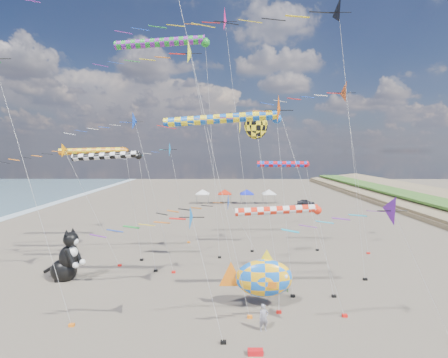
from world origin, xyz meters
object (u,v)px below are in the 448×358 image
object	(u,v)px
child_blue	(266,287)
fish_inflatable	(263,278)
parked_car	(306,202)
person_adult	(264,318)
child_green	(287,286)
cat_inflatable	(66,254)

from	to	relation	value
child_blue	fish_inflatable	bearing A→B (deg)	-148.62
child_blue	parked_car	world-z (taller)	parked_car
person_adult	child_green	distance (m)	6.94
person_adult	child_blue	world-z (taller)	person_adult
cat_inflatable	child_green	world-z (taller)	cat_inflatable
cat_inflatable	child_green	xyz separation A→B (m)	(19.86, -2.72, -1.88)
cat_inflatable	person_adult	size ratio (longest dim) A/B	2.70
cat_inflatable	fish_inflatable	world-z (taller)	cat_inflatable
cat_inflatable	child_blue	distance (m)	18.41
fish_inflatable	child_blue	size ratio (longest dim) A/B	5.96
child_green	person_adult	bearing A→B (deg)	-88.93
cat_inflatable	child_blue	xyz separation A→B (m)	(18.07, -2.92, -1.97)
child_blue	parked_car	size ratio (longest dim) A/B	0.25
child_green	parked_car	bearing A→B (deg)	98.84
child_blue	cat_inflatable	bearing A→B (deg)	123.40
child_blue	parked_car	distance (m)	49.90
fish_inflatable	parked_car	xyz separation A→B (m)	(14.92, 50.47, -1.66)
person_adult	parked_car	xyz separation A→B (m)	(15.27, 53.97, -0.26)
cat_inflatable	parked_car	size ratio (longest dim) A/B	1.29
cat_inflatable	fish_inflatable	xyz separation A→B (m)	(17.54, -5.61, -0.14)
parked_car	fish_inflatable	bearing A→B (deg)	174.92
child_green	parked_car	xyz separation A→B (m)	(12.60, 47.57, 0.08)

